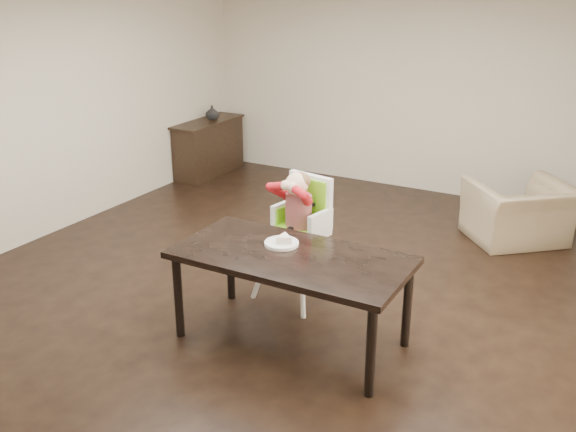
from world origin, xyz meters
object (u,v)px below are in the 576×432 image
object	(u,v)px
dining_table	(291,264)
high_chair	(300,210)
sideboard	(209,147)
armchair	(520,203)

from	to	relation	value
dining_table	high_chair	bearing A→B (deg)	113.06
dining_table	sideboard	size ratio (longest dim) A/B	1.43
high_chair	armchair	size ratio (longest dim) A/B	1.16
high_chair	sideboard	world-z (taller)	high_chair
dining_table	sideboard	distance (m)	4.75
dining_table	high_chair	xyz separation A→B (m)	(-0.31, 0.72, 0.16)
armchair	sideboard	bearing A→B (deg)	-46.44
sideboard	high_chair	bearing A→B (deg)	-42.71
dining_table	armchair	distance (m)	3.22
high_chair	armchair	distance (m)	2.74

